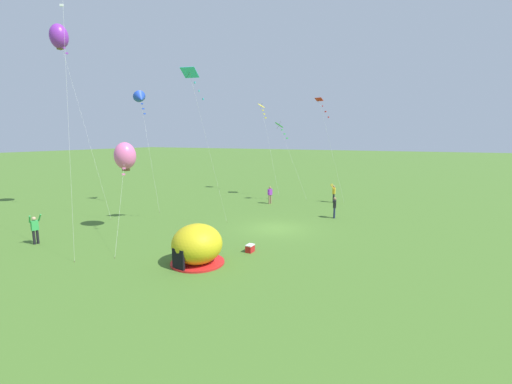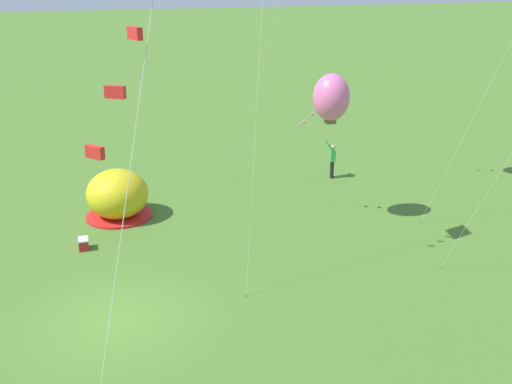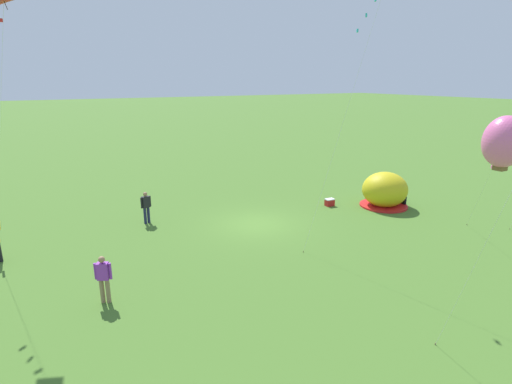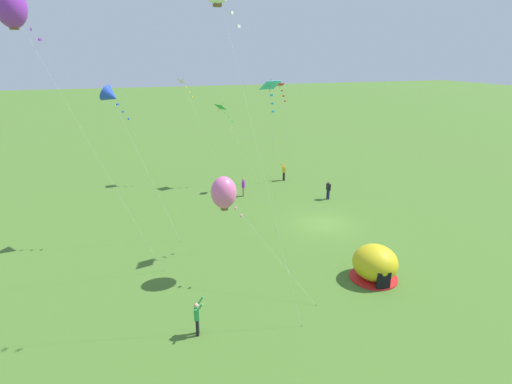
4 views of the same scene
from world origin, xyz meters
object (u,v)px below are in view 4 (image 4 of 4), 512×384
(person_flying_kite, at_px, (284,171))
(person_arms_raised, at_px, (197,317))
(kite_red, at_px, (281,90))
(person_with_toddler, at_px, (328,189))
(kite_pink, at_px, (224,193))
(cooler_box, at_px, (371,250))
(person_far_back, at_px, (243,186))
(kite_blue, at_px, (111,96))
(kite_yellow, at_px, (184,85))
(kite_purple, at_px, (10,6))
(kite_cyan, at_px, (271,90))
(kite_green, at_px, (222,110))
(popup_tent, at_px, (375,263))

(person_flying_kite, height_order, person_arms_raised, same)
(kite_red, bearing_deg, person_with_toddler, -151.99)
(person_arms_raised, xyz_separation_m, kite_pink, (4.94, -2.67, 4.25))
(cooler_box, xyz_separation_m, person_far_back, (13.73, 4.73, 0.74))
(person_with_toddler, distance_m, kite_blue, 20.21)
(person_arms_raised, distance_m, kite_yellow, 26.67)
(kite_blue, bearing_deg, kite_red, -63.24)
(person_far_back, height_order, person_arms_raised, person_arms_raised)
(kite_purple, bearing_deg, kite_blue, -39.58)
(person_far_back, distance_m, kite_cyan, 14.33)
(person_flying_kite, distance_m, kite_green, 9.13)
(person_arms_raised, height_order, person_with_toddler, person_arms_raised)
(cooler_box, distance_m, kite_yellow, 24.20)
(person_with_toddler, xyz_separation_m, kite_blue, (-2.47, 17.85, 9.14))
(popup_tent, distance_m, person_with_toddler, 13.85)
(kite_blue, bearing_deg, kite_pink, -143.42)
(person_far_back, relative_size, kite_blue, 0.16)
(kite_blue, bearing_deg, person_arms_raised, -166.98)
(cooler_box, bearing_deg, kite_green, 16.86)
(cooler_box, relative_size, kite_yellow, 0.05)
(person_flying_kite, bearing_deg, person_arms_raised, 148.26)
(person_arms_raised, relative_size, kite_purple, 0.12)
(person_flying_kite, xyz_separation_m, kite_pink, (-16.63, 10.68, 4.25))
(cooler_box, relative_size, person_far_back, 0.32)
(kite_cyan, height_order, kite_blue, kite_cyan)
(person_flying_kite, xyz_separation_m, kite_purple, (-13.98, 20.19, 13.82))
(kite_green, bearing_deg, kite_purple, 137.01)
(person_with_toddler, xyz_separation_m, kite_yellow, (10.01, 11.13, 8.81))
(kite_yellow, distance_m, kite_purple, 20.95)
(kite_green, xyz_separation_m, kite_purple, (-14.95, 13.93, 7.24))
(cooler_box, bearing_deg, person_with_toddler, -13.02)
(person_arms_raised, bearing_deg, kite_pink, -28.36)
(person_flying_kite, bearing_deg, kite_pink, 147.30)
(kite_cyan, bearing_deg, kite_pink, 125.46)
(popup_tent, xyz_separation_m, person_far_back, (16.52, 3.06, -0.03))
(kite_cyan, bearing_deg, kite_blue, 63.00)
(cooler_box, relative_size, kite_blue, 0.05)
(person_arms_raised, distance_m, kite_blue, 15.65)
(cooler_box, relative_size, person_with_toddler, 0.32)
(person_arms_raised, distance_m, kite_cyan, 13.87)
(kite_pink, distance_m, kite_purple, 13.75)
(person_flying_kite, height_order, person_with_toddler, person_flying_kite)
(kite_yellow, height_order, kite_pink, kite_yellow)
(person_far_back, bearing_deg, person_arms_raised, 156.67)
(kite_red, bearing_deg, person_flying_kite, -35.41)
(kite_pink, bearing_deg, kite_red, -32.41)
(kite_purple, bearing_deg, cooler_box, -99.23)
(kite_pink, bearing_deg, kite_yellow, -3.39)
(person_with_toddler, bearing_deg, kite_cyan, 130.32)
(person_far_back, bearing_deg, kite_green, 9.73)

